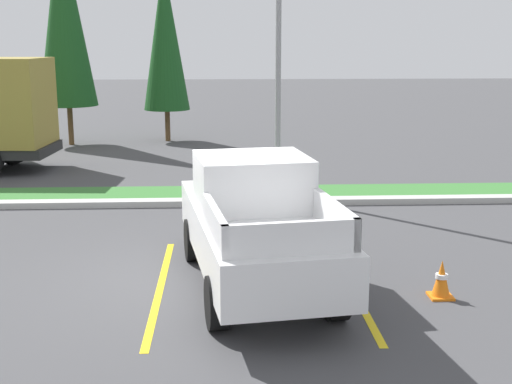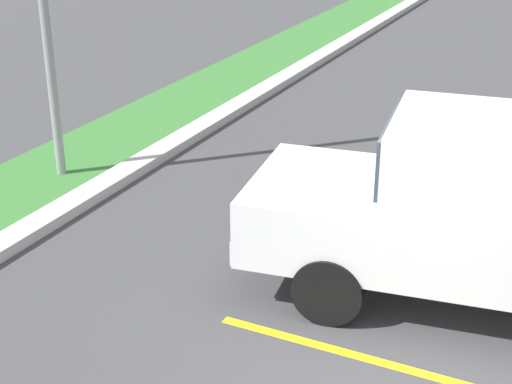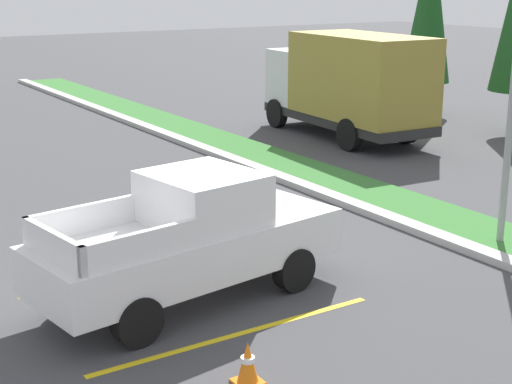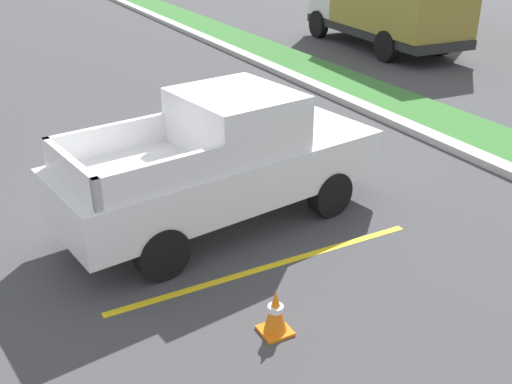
# 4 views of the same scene
# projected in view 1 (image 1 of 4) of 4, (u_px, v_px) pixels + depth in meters

# --- Properties ---
(ground_plane) EXTENTS (120.00, 120.00, 0.00)m
(ground_plane) POSITION_uv_depth(u_px,v_px,m) (203.00, 274.00, 11.70)
(ground_plane) COLOR #424244
(parking_line_near) EXTENTS (0.12, 4.80, 0.01)m
(parking_line_near) POSITION_uv_depth(u_px,v_px,m) (160.00, 287.00, 11.06)
(parking_line_near) COLOR yellow
(parking_line_near) RESTS_ON ground
(parking_line_far) EXTENTS (0.12, 4.80, 0.01)m
(parking_line_far) POSITION_uv_depth(u_px,v_px,m) (350.00, 284.00, 11.21)
(parking_line_far) COLOR yellow
(parking_line_far) RESTS_ON ground
(curb_strip) EXTENTS (56.00, 0.40, 0.15)m
(curb_strip) POSITION_uv_depth(u_px,v_px,m) (208.00, 202.00, 16.56)
(curb_strip) COLOR #B2B2AD
(curb_strip) RESTS_ON ground
(grass_median) EXTENTS (56.00, 1.80, 0.06)m
(grass_median) POSITION_uv_depth(u_px,v_px,m) (209.00, 194.00, 17.64)
(grass_median) COLOR #387533
(grass_median) RESTS_ON ground
(pickup_truck_main) EXTENTS (2.63, 5.44, 2.10)m
(pickup_truck_main) POSITION_uv_depth(u_px,v_px,m) (255.00, 223.00, 10.96)
(pickup_truck_main) COLOR black
(pickup_truck_main) RESTS_ON ground
(street_light) EXTENTS (0.24, 1.49, 7.21)m
(street_light) POSITION_uv_depth(u_px,v_px,m) (279.00, 30.00, 16.49)
(street_light) COLOR gray
(street_light) RESTS_ON ground
(cypress_tree_left_inner) EXTENTS (2.16, 2.16, 8.29)m
(cypress_tree_left_inner) POSITION_uv_depth(u_px,v_px,m) (64.00, 13.00, 25.16)
(cypress_tree_left_inner) COLOR brown
(cypress_tree_left_inner) RESTS_ON ground
(cypress_tree_center) EXTENTS (1.80, 1.80, 6.91)m
(cypress_tree_center) POSITION_uv_depth(u_px,v_px,m) (165.00, 36.00, 26.32)
(cypress_tree_center) COLOR brown
(cypress_tree_center) RESTS_ON ground
(traffic_cone) EXTENTS (0.36, 0.36, 0.60)m
(traffic_cone) POSITION_uv_depth(u_px,v_px,m) (441.00, 280.00, 10.57)
(traffic_cone) COLOR orange
(traffic_cone) RESTS_ON ground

